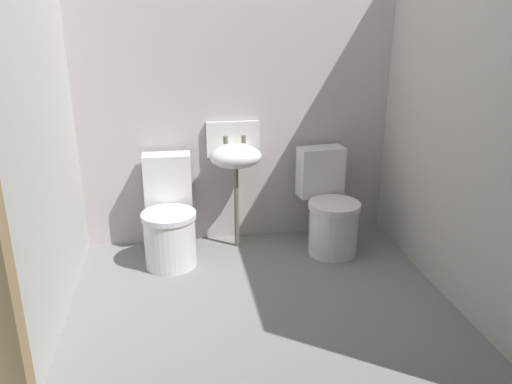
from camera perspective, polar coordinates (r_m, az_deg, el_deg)
ground_plane at (r=3.37m, az=0.84°, el=-13.62°), size 2.86×2.73×0.08m
wall_back at (r=4.08m, az=-2.17°, el=9.62°), size 2.86×0.10×2.20m
wall_left at (r=3.06m, az=-23.85°, el=4.54°), size 0.10×2.53×2.20m
wall_right at (r=3.46m, az=22.13°, el=6.37°), size 0.10×2.53×2.20m
toilet_left at (r=3.88m, az=-9.64°, el=-3.17°), size 0.41×0.60×0.78m
toilet_right at (r=4.06m, az=8.18°, el=-2.06°), size 0.44×0.63×0.78m
sink at (r=3.95m, az=-2.31°, el=4.13°), size 0.42×0.35×0.99m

